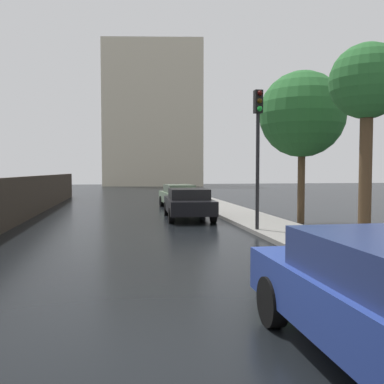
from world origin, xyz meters
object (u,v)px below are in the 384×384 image
at_px(street_tree_mid, 302,115).
at_px(traffic_light, 258,134).
at_px(car_black_near_kerb, 188,203).
at_px(street_tree_near, 367,86).
at_px(car_green_far_ahead, 179,196).

bearing_deg(street_tree_mid, traffic_light, -137.53).
relative_size(traffic_light, street_tree_mid, 0.76).
xyz_separation_m(car_black_near_kerb, street_tree_mid, (4.22, -2.20, 3.61)).
bearing_deg(street_tree_near, car_green_far_ahead, 107.60).
bearing_deg(traffic_light, car_green_far_ahead, 97.90).
distance_m(traffic_light, street_tree_near, 3.56).
bearing_deg(traffic_light, car_black_near_kerb, 109.12).
distance_m(car_black_near_kerb, street_tree_near, 8.86).
bearing_deg(car_black_near_kerb, street_tree_near, -57.14).
relative_size(traffic_light, street_tree_near, 0.81).
xyz_separation_m(car_black_near_kerb, traffic_light, (1.60, -4.60, 2.61)).
height_order(car_black_near_kerb, street_tree_mid, street_tree_mid).
xyz_separation_m(car_green_far_ahead, street_tree_near, (3.78, -11.92, 3.80)).
relative_size(car_green_far_ahead, traffic_light, 0.91).
distance_m(street_tree_near, street_tree_mid, 4.70).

